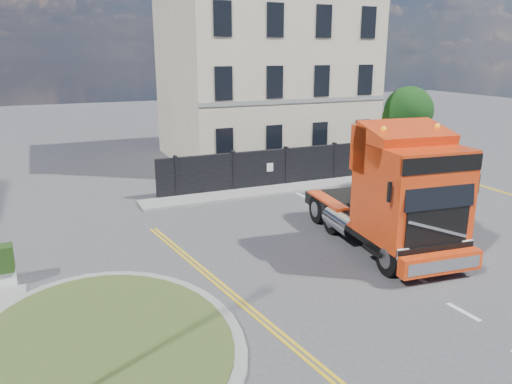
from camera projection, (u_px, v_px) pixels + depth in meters
name	position (u px, v px, depth m)	size (l,w,h in m)	color
ground	(299.00, 257.00, 17.48)	(120.00, 120.00, 0.00)	#424244
traffic_island	(103.00, 344.00, 12.13)	(6.80, 6.80, 0.17)	gray
hoarding_fence	(327.00, 163.00, 27.66)	(18.80, 0.25, 2.00)	black
georgian_building	(263.00, 70.00, 32.78)	(12.30, 10.30, 12.80)	beige
tree	(406.00, 113.00, 32.83)	(3.20, 3.20, 4.80)	#382619
pavement_far	(326.00, 184.00, 26.91)	(20.00, 1.60, 0.12)	gray
truck	(398.00, 198.00, 17.39)	(3.52, 7.80, 4.53)	black
flatbed_pickup	(421.00, 178.00, 23.51)	(2.75, 5.60, 2.24)	slate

